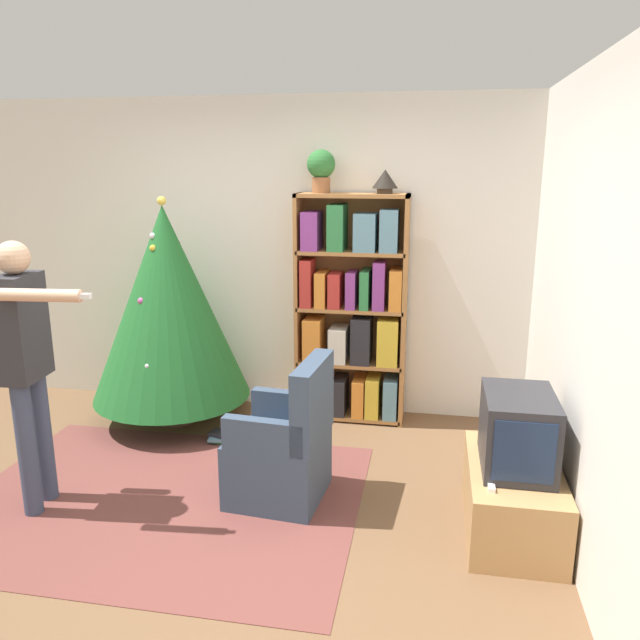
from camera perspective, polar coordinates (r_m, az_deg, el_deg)
name	(u,v)px	position (r m, az deg, el deg)	size (l,w,h in m)	color
ground_plane	(226,525)	(3.90, -8.56, -18.06)	(14.00, 14.00, 0.00)	brown
wall_back	(297,258)	(5.26, -2.13, 5.73)	(8.00, 0.10, 2.60)	silver
wall_right	(605,327)	(3.31, 24.61, -0.58)	(0.10, 8.00, 2.60)	silver
area_rug	(162,500)	(4.22, -14.24, -15.63)	(2.48, 1.92, 0.01)	brown
bookshelf	(352,315)	(5.03, 2.93, 0.44)	(0.88, 0.32, 1.84)	#A8703D
tv_stand	(512,498)	(3.88, 17.16, -15.30)	(0.51, 0.91, 0.40)	tan
television	(518,431)	(3.69, 17.64, -9.67)	(0.38, 0.55, 0.43)	#28282D
game_remote	(491,486)	(3.52, 15.38, -14.39)	(0.04, 0.12, 0.02)	white
christmas_tree	(168,304)	(5.08, -13.75, 1.43)	(1.26, 1.26, 1.83)	#4C3323
armchair	(284,450)	(3.99, -3.30, -11.80)	(0.62, 0.61, 0.92)	#334256
standing_person	(26,355)	(4.04, -25.30, -2.91)	(0.66, 0.47, 1.65)	#38425B
potted_plant	(321,168)	(4.93, 0.10, 13.74)	(0.22, 0.22, 0.33)	#935B38
table_lamp	(385,180)	(4.87, 5.97, 12.62)	(0.20, 0.20, 0.18)	#473828
book_pile_near_tree	(221,437)	(4.90, -9.06, -10.52)	(0.20, 0.17, 0.08)	#2D7A42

